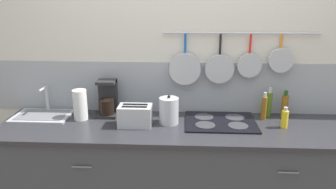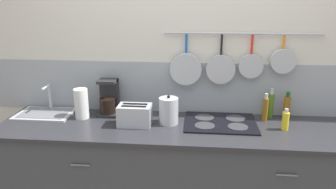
# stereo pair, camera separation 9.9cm
# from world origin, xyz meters

# --- Properties ---
(wall_back) EXTENTS (7.20, 0.14, 2.60)m
(wall_back) POSITION_xyz_m (0.00, 0.37, 1.27)
(wall_back) COLOR silver
(wall_back) RESTS_ON ground_plane
(cabinet_base) EXTENTS (2.85, 0.64, 0.85)m
(cabinet_base) POSITION_xyz_m (0.00, -0.00, 0.42)
(cabinet_base) COLOR #3F4247
(cabinet_base) RESTS_ON ground_plane
(countertop) EXTENTS (2.89, 0.67, 0.03)m
(countertop) POSITION_xyz_m (0.00, 0.00, 0.86)
(countertop) COLOR #2D2D33
(countertop) RESTS_ON cabinet_base
(sink_basin) EXTENTS (0.46, 0.32, 0.23)m
(sink_basin) POSITION_xyz_m (-1.18, 0.16, 0.90)
(sink_basin) COLOR #B7BABF
(sink_basin) RESTS_ON countertop
(paper_towel_roll) EXTENTS (0.11, 0.11, 0.25)m
(paper_towel_roll) POSITION_xyz_m (-0.84, 0.11, 1.00)
(paper_towel_roll) COLOR white
(paper_towel_roll) RESTS_ON countertop
(coffee_maker) EXTENTS (0.17, 0.18, 0.30)m
(coffee_maker) POSITION_xyz_m (-0.64, 0.23, 1.00)
(coffee_maker) COLOR #262628
(coffee_maker) RESTS_ON countertop
(toaster) EXTENTS (0.27, 0.16, 0.17)m
(toaster) POSITION_xyz_m (-0.38, 0.00, 0.96)
(toaster) COLOR #B7BABF
(toaster) RESTS_ON countertop
(kettle) EXTENTS (0.15, 0.15, 0.23)m
(kettle) POSITION_xyz_m (-0.12, 0.06, 0.99)
(kettle) COLOR #B7BABF
(kettle) RESTS_ON countertop
(cooktop) EXTENTS (0.56, 0.44, 0.01)m
(cooktop) POSITION_xyz_m (0.29, 0.10, 0.89)
(cooktop) COLOR black
(cooktop) RESTS_ON countertop
(bottle_cooking_wine) EXTENTS (0.04, 0.04, 0.23)m
(bottle_cooking_wine) POSITION_xyz_m (0.64, 0.19, 0.98)
(bottle_cooking_wine) COLOR #8C5919
(bottle_cooking_wine) RESTS_ON countertop
(bottle_vinegar) EXTENTS (0.05, 0.05, 0.25)m
(bottle_vinegar) POSITION_xyz_m (0.70, 0.27, 0.99)
(bottle_vinegar) COLOR #4C721E
(bottle_vinegar) RESTS_ON countertop
(bottle_hot_sauce) EXTENTS (0.05, 0.05, 0.17)m
(bottle_hot_sauce) POSITION_xyz_m (0.76, 0.02, 0.95)
(bottle_hot_sauce) COLOR yellow
(bottle_hot_sauce) RESTS_ON countertop
(bottle_dish_soap) EXTENTS (0.05, 0.05, 0.23)m
(bottle_dish_soap) POSITION_xyz_m (0.82, 0.26, 0.98)
(bottle_dish_soap) COLOR #8C5919
(bottle_dish_soap) RESTS_ON countertop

